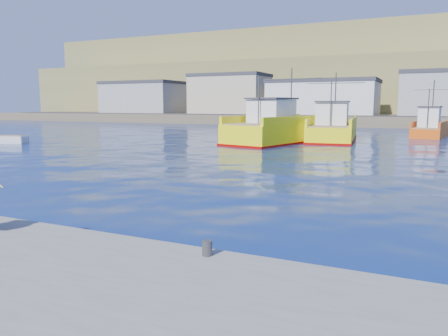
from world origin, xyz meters
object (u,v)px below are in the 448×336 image
Objects in this scene: trawler_yellow_a at (281,129)px; skiff_left at (4,140)px; boat_orange at (430,128)px; trawler_yellow_b at (333,129)px.

skiff_left is at bearing -152.83° from trawler_yellow_a.
skiff_left is (-22.07, -11.33, -0.89)m from trawler_yellow_a.
skiff_left is at bearing -145.13° from boat_orange.
boat_orange is 41.90m from skiff_left.
boat_orange is (8.40, 8.74, -0.06)m from trawler_yellow_b.
trawler_yellow_b is 2.87× the size of skiff_left.
trawler_yellow_b is 30.11m from skiff_left.
boat_orange is (12.30, 12.62, -0.17)m from trawler_yellow_a.
trawler_yellow_a reaches higher than boat_orange.
trawler_yellow_b reaches higher than boat_orange.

